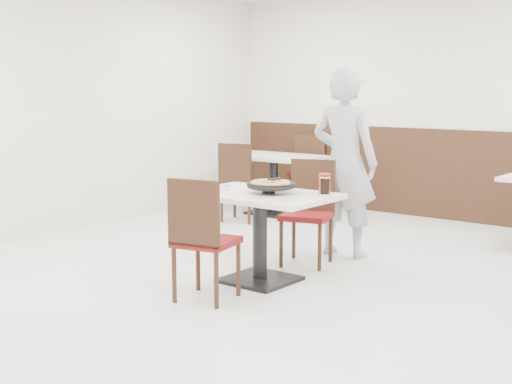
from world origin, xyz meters
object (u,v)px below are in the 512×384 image
Objects in this scene: chair_near at (206,239)px; pizza at (271,185)px; red_cup at (325,183)px; bg_chair_left_far at (306,172)px; chair_far at (306,213)px; side_plate at (216,189)px; cola_glass at (325,186)px; bg_table_left at (273,184)px; diner_person at (344,163)px; main_table at (260,237)px; bg_chair_left_near at (242,182)px; pizza_pan at (271,188)px.

pizza is at bearing 71.37° from chair_near.
bg_chair_left_far reaches higher than red_cup.
side_plate is at bearing 47.53° from chair_far.
chair_near is at bearing -116.70° from cola_glass.
chair_near is 0.79× the size of bg_table_left.
diner_person is at bearing 74.62° from chair_near.
main_table is 0.69m from cola_glass.
side_plate is at bearing 112.10° from chair_near.
pizza is 2.64× the size of cola_glass.
main_table is at bearing -143.17° from red_cup.
bg_chair_left_near is (-1.88, 1.93, -0.34)m from pizza.
chair_far is 1.00× the size of bg_chair_left_far.
bg_table_left is (-1.80, 1.91, -0.10)m from chair_far.
side_plate is at bearing -164.07° from pizza_pan.
main_table is 0.43m from pizza_pan.
pizza_pan is 1.96× the size of red_cup.
pizza_pan is 1.18m from diner_person.
diner_person is at bearing 111.60° from red_cup.
pizza_pan is 0.91× the size of pizza.
cola_glass is 3.29m from bg_table_left.
chair_near is at bearing 82.08° from diner_person.
pizza is 0.36× the size of bg_chair_left_far.
red_cup is at bearing -45.74° from bg_table_left.
bg_table_left is at bearing 134.12° from cola_glass.
chair_far is 2.63m from bg_table_left.
chair_far is at bearing -46.64° from bg_table_left.
side_plate is 3.66m from bg_chair_left_far.
cola_glass is (0.47, -0.43, 0.34)m from chair_far.
side_plate reaches higher than bg_table_left.
bg_table_left is at bearing 65.86° from bg_chair_left_far.
red_cup is 2.83m from bg_chair_left_near.
chair_far reaches higher than main_table.
cola_glass is (0.47, 0.93, 0.34)m from chair_near.
chair_far is 5.64× the size of side_plate.
chair_far is at bearing 64.34° from side_plate.
pizza is at bearing 19.04° from side_plate.
side_plate is at bearing -160.96° from pizza.
bg_chair_left_far is (-1.77, 3.30, 0.10)m from main_table.
side_plate is 1.30× the size of cola_glass.
bg_table_left is (-1.90, 2.57, -0.42)m from pizza_pan.
pizza is 2.14× the size of red_cup.
pizza_pan is at bearing 69.35° from chair_near.
red_cup is (0.44, -0.39, 0.35)m from chair_far.
main_table is at bearing -55.23° from bg_table_left.
bg_table_left is 1.26× the size of bg_chair_left_near.
side_plate is 1.05× the size of red_cup.
bg_chair_left_near is at bearing 111.50° from chair_near.
red_cup reaches higher than cola_glass.
chair_far is 0.74m from pizza_pan.
side_plate is 0.93m from cola_glass.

